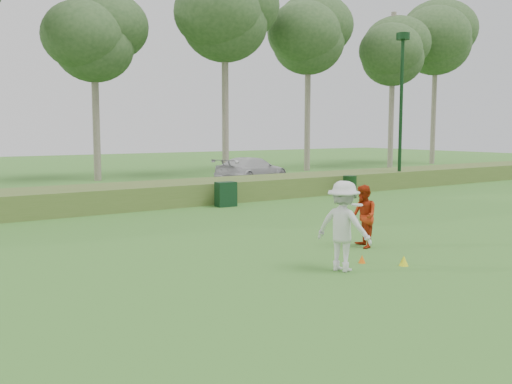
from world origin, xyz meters
TOP-DOWN VIEW (x-y plane):
  - ground at (0.00, 0.00)m, footprint 120.00×120.00m
  - reed_strip at (0.00, 12.00)m, footprint 80.00×3.00m
  - park_road at (0.00, 17.00)m, footprint 80.00×6.00m
  - lamp_post at (14.00, 11.00)m, footprint 0.70×0.70m
  - tree_4 at (2.00, 24.50)m, footprint 6.24×6.24m
  - tree_5 at (10.00, 22.50)m, footprint 7.28×7.28m
  - tree_6 at (18.00, 23.80)m, footprint 7.02×7.02m
  - tree_7 at (26.00, 22.80)m, footprint 6.50×6.50m
  - tree_8 at (33.00, 24.20)m, footprint 8.06×8.06m
  - player_white at (-0.80, -0.71)m, footprint 1.18×1.50m
  - player_red at (1.37, 0.87)m, footprint 0.92×1.01m
  - cone_orange at (0.07, -0.42)m, footprint 0.17×0.17m
  - cone_yellow at (0.68, -1.17)m, footprint 0.22×0.22m
  - utility_cabinet at (2.49, 9.92)m, footprint 0.84×0.56m
  - trash_bin at (9.24, 9.77)m, footprint 0.71×0.71m
  - car_right at (8.88, 17.64)m, footprint 5.48×3.53m

SIDE VIEW (x-z plane):
  - ground at x=0.00m, z-range 0.00..0.00m
  - park_road at x=0.00m, z-range 0.00..0.06m
  - cone_orange at x=0.07m, z-range 0.00..0.19m
  - cone_yellow at x=0.68m, z-range 0.00..0.24m
  - reed_strip at x=0.00m, z-range 0.00..0.90m
  - trash_bin at x=9.24m, z-range 0.00..0.97m
  - utility_cabinet at x=2.49m, z-range 0.00..1.01m
  - car_right at x=8.88m, z-range 0.06..1.54m
  - player_red at x=1.37m, z-range 0.00..1.69m
  - player_white at x=-0.80m, z-range 0.00..2.03m
  - lamp_post at x=14.00m, z-range 1.51..9.68m
  - tree_4 at x=2.00m, z-range 2.84..14.34m
  - tree_7 at x=26.00m, z-range 3.09..15.59m
  - tree_6 at x=18.00m, z-range 3.35..16.85m
  - tree_5 at x=10.00m, z-range 3.47..17.47m
  - tree_8 at x=33.00m, z-range 3.73..18.73m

